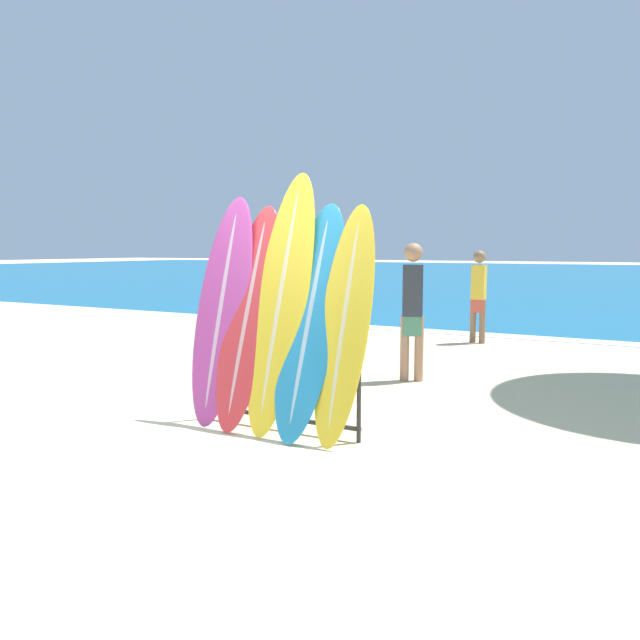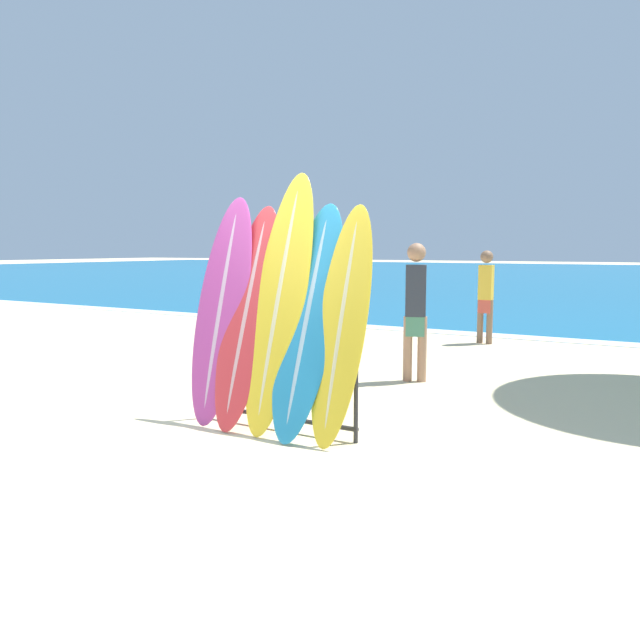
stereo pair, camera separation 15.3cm
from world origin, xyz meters
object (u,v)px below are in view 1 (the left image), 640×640
object	(u,v)px
surfboard_rack	(279,377)
person_far_left	(321,290)
surfboard_slot_0	(222,309)
surfboard_slot_2	(281,300)
person_near_water	(478,293)
person_mid_beach	(412,306)
surfboard_slot_1	(248,315)
surfboard_slot_3	(310,319)
surfboard_slot_4	(345,323)

from	to	relation	value
surfboard_rack	person_far_left	world-z (taller)	person_far_left
surfboard_rack	surfboard_slot_0	distance (m)	0.90
surfboard_slot_2	surfboard_slot_0	bearing A→B (deg)	-176.71
person_near_water	person_mid_beach	world-z (taller)	person_mid_beach
surfboard_slot_2	person_far_left	size ratio (longest dim) A/B	1.40
surfboard_slot_0	surfboard_slot_1	bearing A→B (deg)	-1.24
surfboard_slot_3	person_far_left	bearing A→B (deg)	117.32
person_far_left	surfboard_slot_3	bearing A→B (deg)	79.89
surfboard_slot_3	surfboard_slot_4	xyz separation A→B (m)	(0.35, -0.01, -0.01)
surfboard_slot_4	surfboard_slot_3	bearing A→B (deg)	178.09
surfboard_rack	person_near_water	bearing A→B (deg)	87.76
surfboard_slot_4	person_near_water	world-z (taller)	surfboard_slot_4
surfboard_slot_1	person_near_water	world-z (taller)	surfboard_slot_1
person_near_water	surfboard_rack	bearing A→B (deg)	-88.46
surfboard_rack	surfboard_slot_4	distance (m)	0.87
person_mid_beach	surfboard_slot_3	bearing A→B (deg)	70.33
surfboard_slot_2	person_near_water	size ratio (longest dim) A/B	1.46
surfboard_slot_0	person_near_water	xyz separation A→B (m)	(0.92, 6.28, -0.20)
person_near_water	person_mid_beach	size ratio (longest dim) A/B	0.94
person_far_left	person_mid_beach	bearing A→B (deg)	100.63
surfboard_rack	surfboard_slot_2	bearing A→B (deg)	98.07
surfboard_slot_2	person_far_left	world-z (taller)	surfboard_slot_2
surfboard_slot_0	surfboard_slot_4	world-z (taller)	surfboard_slot_0
person_far_left	surfboard_slot_1	bearing A→B (deg)	73.38
surfboard_slot_0	surfboard_slot_2	world-z (taller)	surfboard_slot_2
surfboard_slot_2	person_near_water	bearing A→B (deg)	87.66
surfboard_rack	surfboard_slot_4	size ratio (longest dim) A/B	0.80
surfboard_slot_4	person_far_left	xyz separation A→B (m)	(-2.91, 4.96, -0.10)
surfboard_slot_0	surfboard_slot_1	distance (m)	0.32
surfboard_slot_0	person_near_water	bearing A→B (deg)	81.71
surfboard_slot_2	surfboard_slot_3	size ratio (longest dim) A/B	1.14
surfboard_slot_1	surfboard_slot_2	xyz separation A→B (m)	(0.34, 0.04, 0.15)
surfboard_rack	person_mid_beach	world-z (taller)	person_mid_beach
surfboard_rack	person_near_water	world-z (taller)	person_near_water
surfboard_rack	surfboard_slot_4	xyz separation A→B (m)	(0.67, 0.02, 0.55)
surfboard_slot_1	person_mid_beach	bearing A→B (deg)	75.62
surfboard_slot_1	surfboard_slot_2	size ratio (longest dim) A/B	0.87
person_mid_beach	person_far_left	bearing A→B (deg)	-61.41
surfboard_slot_3	person_mid_beach	distance (m)	2.65
surfboard_rack	person_far_left	xyz separation A→B (m)	(-2.24, 4.98, 0.45)
person_far_left	surfboard_rack	bearing A→B (deg)	76.78
surfboard_slot_1	surfboard_slot_3	distance (m)	0.67
surfboard_slot_3	surfboard_slot_1	bearing A→B (deg)	-179.07
surfboard_slot_3	person_near_water	size ratio (longest dim) A/B	1.28
surfboard_slot_2	person_mid_beach	xyz separation A→B (m)	(0.34, 2.61, -0.25)
surfboard_slot_1	person_far_left	size ratio (longest dim) A/B	1.22
surfboard_slot_4	surfboard_slot_1	bearing A→B (deg)	179.95
surfboard_slot_1	surfboard_slot_0	bearing A→B (deg)	178.76
surfboard_slot_3	person_near_water	xyz separation A→B (m)	(-0.07, 6.28, -0.16)
surfboard_slot_3	person_near_water	world-z (taller)	surfboard_slot_3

